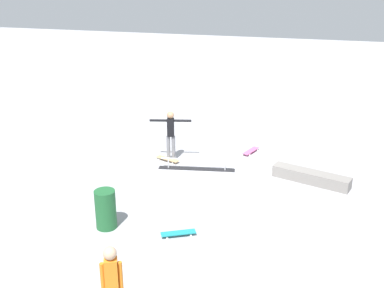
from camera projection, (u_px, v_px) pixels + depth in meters
name	position (u px, v px, depth m)	size (l,w,h in m)	color
ground_plane	(208.00, 176.00, 13.59)	(60.00, 60.00, 0.00)	#9E9EA3
grind_rail	(197.00, 165.00, 14.03)	(2.33, 0.65, 0.34)	black
skate_ledge	(311.00, 177.00, 13.15)	(2.20, 0.43, 0.34)	gray
skater_main	(171.00, 132.00, 14.43)	(1.27, 0.39, 1.61)	slate
skateboard_main	(168.00, 159.00, 14.64)	(0.82, 0.44, 0.09)	tan
bystander_orange_shirt	(112.00, 284.00, 7.52)	(0.36, 0.26, 1.61)	black
loose_skateboard_pink	(251.00, 151.00, 15.30)	(0.45, 0.82, 0.09)	#E05993
loose_skateboard_teal	(178.00, 233.00, 10.54)	(0.80, 0.55, 0.09)	teal
trash_bin	(106.00, 209.00, 10.76)	(0.49, 0.49, 0.95)	#1E592D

